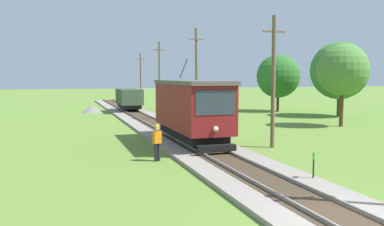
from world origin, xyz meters
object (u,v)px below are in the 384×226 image
object	(u,v)px
utility_pole_distant	(141,78)
second_worker	(224,123)
utility_pole_near_tram	(273,81)
tree_left_far	(343,70)
utility_pole_mid	(197,74)
tree_left_near	(278,76)
tree_right_near	(340,71)
trackside_signal_marker	(313,165)
gravel_pile	(92,109)
utility_pole_far	(159,75)
track_worker	(157,141)
red_tram	(191,108)
freight_car	(129,99)

from	to	relation	value
utility_pole_distant	second_worker	size ratio (longest dim) A/B	4.24
utility_pole_near_tram	tree_left_far	world-z (taller)	utility_pole_near_tram
utility_pole_mid	tree_left_near	bearing A→B (deg)	31.53
tree_left_near	tree_left_far	distance (m)	14.45
tree_left_near	tree_right_near	bearing A→B (deg)	-67.58
trackside_signal_marker	gravel_pile	size ratio (longest dim) A/B	0.51
utility_pole_far	second_worker	bearing A→B (deg)	-92.86
track_worker	tree_left_near	size ratio (longest dim) A/B	0.27
utility_pole_near_tram	tree_right_near	distance (m)	21.06
red_tram	track_worker	world-z (taller)	red_tram
red_tram	utility_pole_distant	world-z (taller)	utility_pole_distant
utility_pole_far	utility_pole_distant	xyz separation A→B (m)	(0.00, 12.42, -0.36)
utility_pole_mid	utility_pole_far	distance (m)	14.51
utility_pole_mid	second_worker	bearing A→B (deg)	-97.19
utility_pole_mid	utility_pole_distant	bearing A→B (deg)	90.00
red_tram	gravel_pile	size ratio (longest dim) A/B	3.70
red_tram	freight_car	distance (m)	23.41
freight_car	tree_left_far	distance (m)	23.57
gravel_pile	freight_car	bearing A→B (deg)	-13.95
utility_pole_distant	utility_pole_near_tram	bearing A→B (deg)	-90.00
utility_pole_distant	gravel_pile	bearing A→B (deg)	-120.28
utility_pole_far	second_worker	xyz separation A→B (m)	(-1.20, -24.04, -3.25)
track_worker	second_worker	distance (m)	8.47
utility_pole_far	tree_left_near	distance (m)	14.22
track_worker	utility_pole_distant	bearing A→B (deg)	152.68
red_tram	utility_pole_far	xyz separation A→B (m)	(4.16, 26.12, 2.04)
gravel_pile	tree_left_far	size ratio (longest dim) A/B	0.35
trackside_signal_marker	gravel_pile	distance (m)	34.66
red_tram	track_worker	bearing A→B (deg)	-126.81
tree_left_near	trackside_signal_marker	bearing A→B (deg)	-117.02
utility_pole_far	utility_pole_mid	bearing A→B (deg)	-90.00
tree_right_near	tree_left_near	bearing A→B (deg)	112.42
tree_left_near	gravel_pile	bearing A→B (deg)	165.92
freight_car	gravel_pile	xyz separation A→B (m)	(-4.08, 1.01, -1.15)
red_tram	utility_pole_mid	bearing A→B (deg)	70.29
gravel_pile	tree_left_far	world-z (taller)	tree_left_far
freight_car	utility_pole_near_tram	xyz separation A→B (m)	(4.16, -25.65, 2.27)
tree_right_near	utility_pole_near_tram	bearing A→B (deg)	-136.91
track_worker	tree_left_far	xyz separation A→B (m)	(17.34, 8.95, 3.58)
gravel_pile	track_worker	xyz separation A→B (m)	(1.11, -28.40, 0.58)
utility_pole_mid	tree_right_near	xyz separation A→B (m)	(15.37, 0.53, 0.39)
freight_car	second_worker	xyz separation A→B (m)	(2.96, -21.33, -0.57)
freight_car	utility_pole_distant	size ratio (longest dim) A/B	0.69
track_worker	second_worker	world-z (taller)	same
red_tram	utility_pole_near_tram	size ratio (longest dim) A/B	1.15
utility_pole_far	track_worker	bearing A→B (deg)	-103.34
utility_pole_mid	tree_right_near	world-z (taller)	utility_pole_mid
freight_car	trackside_signal_marker	xyz separation A→B (m)	(1.83, -33.13, -0.89)
red_tram	utility_pole_distant	xyz separation A→B (m)	(4.16, 38.54, 1.68)
utility_pole_mid	tree_right_near	distance (m)	15.38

